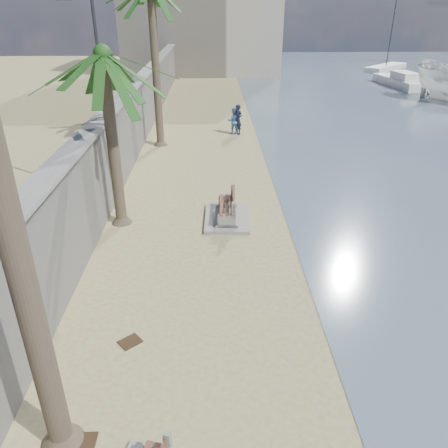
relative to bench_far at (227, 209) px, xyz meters
name	(u,v)px	position (x,y,z in m)	size (l,w,h in m)	color
ground_plane	(259,441)	(0.32, -9.73, -0.46)	(140.00, 140.00, 0.00)	tan
seawall	(138,116)	(-4.88, 10.27, 1.29)	(0.45, 70.00, 3.50)	gray
wall_cap	(135,84)	(-4.88, 10.27, 3.09)	(0.80, 70.00, 0.12)	gray
end_building	(201,9)	(-1.68, 42.27, 6.54)	(18.00, 12.00, 14.00)	#B7AA93
bench_far	(227,209)	(0.00, 0.00, 0.00)	(1.77, 2.55, 1.05)	gray
palm_mid	(102,56)	(-4.08, -0.12, 5.63)	(5.00, 5.00, 7.06)	brown
streetlight	(96,33)	(-4.78, 2.27, 6.19)	(0.28, 0.28, 5.12)	#2D2D33
person_a	(238,117)	(1.10, 12.57, 0.63)	(0.78, 0.53, 2.17)	#141838
person_b	(234,120)	(0.85, 12.68, 0.46)	(0.89, 0.69, 1.84)	teal
yacht_far	(399,83)	(18.66, 30.51, -0.11)	(7.62, 2.13, 1.50)	silver
sailboat_west	(386,67)	(21.65, 42.59, -0.13)	(6.99, 7.05, 11.46)	silver
debris_b	(81,447)	(-3.11, -9.78, -0.44)	(0.64, 0.52, 0.03)	#382616
debris_d	(130,342)	(-2.66, -6.87, -0.44)	(0.52, 0.42, 0.03)	#382616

